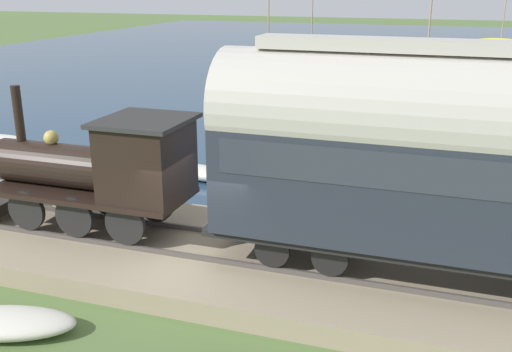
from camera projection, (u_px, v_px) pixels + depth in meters
ground_plane at (204, 276)px, 13.50m from camera, size 200.00×200.00×0.00m
harbor_water at (401, 57)px, 52.50m from camera, size 80.00×80.00×0.01m
rail_embankment at (213, 256)px, 13.96m from camera, size 4.88×56.00×0.58m
steam_locomotive at (105, 167)px, 14.20m from camera, size 2.05×5.51×3.38m
passenger_coach at (456, 154)px, 11.48m from camera, size 2.39×9.86×4.74m
sailboat_black at (268, 66)px, 42.09m from camera, size 1.45×6.39×5.89m
sailboat_navy at (311, 52)px, 49.48m from camera, size 2.53×4.43×9.69m
sailboat_yellow at (500, 46)px, 53.97m from camera, size 2.76×6.60×8.74m
sailboat_teal at (424, 85)px, 35.42m from camera, size 1.28×5.64×6.60m
rowboat_off_pier at (200, 172)px, 20.00m from camera, size 1.44×3.09×0.48m
beached_dinghy at (2, 323)px, 11.25m from camera, size 1.88×3.00×0.44m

